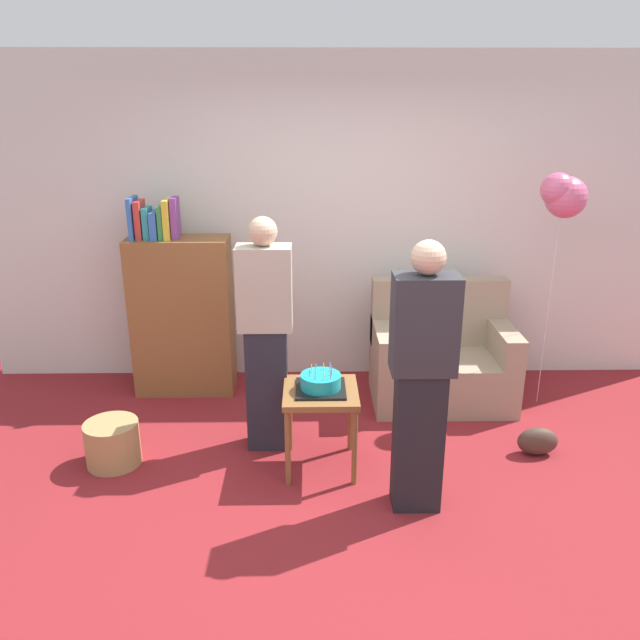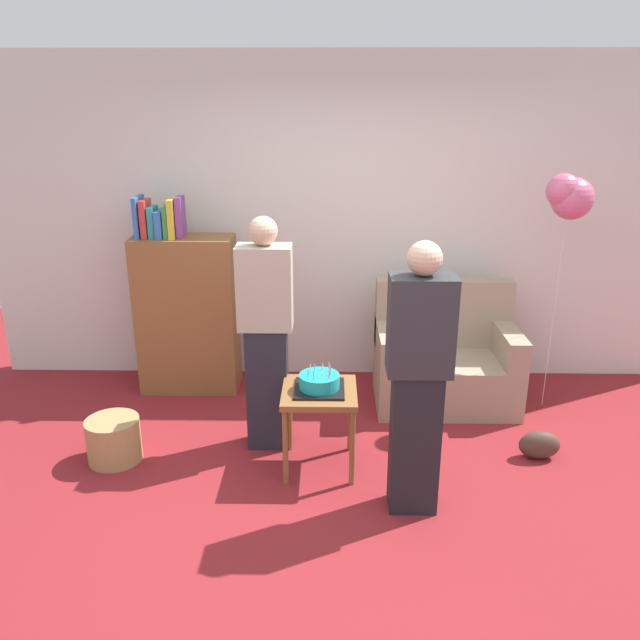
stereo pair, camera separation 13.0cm
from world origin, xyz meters
name	(u,v)px [view 2 (the right image)]	position (x,y,z in m)	size (l,w,h in m)	color
ground_plane	(346,507)	(0.00, 0.00, 0.00)	(8.00, 8.00, 0.00)	maroon
wall_back	(343,222)	(0.00, 2.05, 1.35)	(6.00, 0.10, 2.70)	silver
couch	(445,361)	(0.82, 1.46, 0.34)	(1.10, 0.70, 0.96)	gray
bookshelf	(186,311)	(-1.29, 1.67, 0.69)	(0.80, 0.36, 1.62)	brown
side_table	(319,401)	(-0.17, 0.45, 0.48)	(0.48, 0.48, 0.56)	brown
birthday_cake	(319,383)	(-0.17, 0.45, 0.61)	(0.32, 0.32, 0.17)	black
person_blowing_candles	(266,334)	(-0.53, 0.74, 0.83)	(0.36, 0.22, 1.63)	#23232D
person_holding_cake	(418,380)	(0.39, 0.03, 0.83)	(0.36, 0.22, 1.63)	black
wicker_basket	(114,440)	(-1.56, 0.51, 0.15)	(0.36, 0.36, 0.30)	#A88451
handbag	(539,445)	(1.33, 0.58, 0.10)	(0.28, 0.14, 0.20)	#473328
balloon_bunch	(569,196)	(1.60, 1.36, 1.67)	(0.35, 0.30, 1.83)	silver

